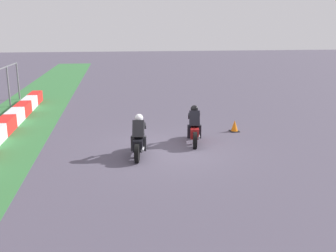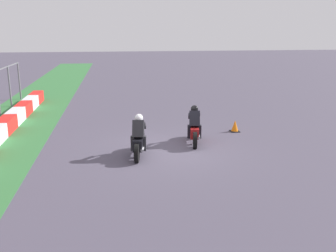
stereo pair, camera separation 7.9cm
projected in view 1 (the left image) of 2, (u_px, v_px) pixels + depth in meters
name	position (u px, v px, depth m)	size (l,w,h in m)	color
ground_plane	(167.00, 150.00, 14.35)	(120.00, 120.00, 0.00)	#4C4656
rider_lane_a	(194.00, 128.00, 15.07)	(2.04, 0.60, 1.51)	black
rider_lane_b	(139.00, 139.00, 13.56)	(2.03, 0.61, 1.51)	black
traffic_cone	(235.00, 126.00, 16.85)	(0.40, 0.40, 0.51)	black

